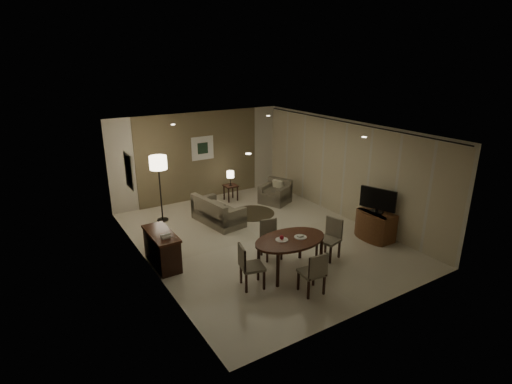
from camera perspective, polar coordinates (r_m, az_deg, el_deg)
room_shell at (r=9.77m, az=-0.62°, el=1.43°), size 5.50×7.00×2.70m
taupe_accent at (r=12.41m, az=-8.07°, el=5.07°), size 3.96×0.03×2.70m
curtain_wall at (r=11.07m, az=12.44°, el=2.93°), size 0.08×6.70×2.58m
curtain_rod at (r=10.79m, az=12.94°, el=9.68°), size 0.03×6.80×0.03m
art_back_frame at (r=12.37m, az=-7.65°, el=6.23°), size 0.72×0.03×0.72m
art_back_canvas at (r=12.36m, az=-7.62°, el=6.22°), size 0.34×0.01×0.34m
art_left_frame at (r=9.34m, az=-17.71°, el=2.89°), size 0.03×0.60×0.80m
art_left_canvas at (r=9.34m, az=-17.62°, el=2.90°), size 0.01×0.46×0.64m
downlight_nl at (r=6.90m, az=-1.11°, el=5.48°), size 0.10×0.10×0.01m
downlight_nr at (r=8.64m, az=15.20°, el=7.58°), size 0.10×0.10×0.01m
downlight_fl at (r=10.10m, az=-11.77°, el=9.42°), size 0.10×0.10×0.01m
downlight_fr at (r=11.36m, az=1.77°, el=10.82°), size 0.10×0.10×0.01m
console_desk at (r=8.84m, az=-13.27°, el=-7.91°), size 0.48×1.20×0.75m
telephone at (r=8.39m, az=-12.81°, el=-6.13°), size 0.20×0.14×0.09m
tv_cabinet at (r=10.23m, az=16.73°, el=-4.56°), size 0.48×0.90×0.70m
flat_tv at (r=9.97m, az=17.02°, el=-1.05°), size 0.36×0.85×0.60m
dining_table at (r=8.39m, az=4.86°, el=-8.99°), size 1.58×0.99×0.74m
chair_near at (r=7.72m, az=7.95°, el=-11.24°), size 0.46×0.46×0.87m
chair_far at (r=8.87m, az=2.23°, el=-6.90°), size 0.48×0.48×0.85m
chair_left at (r=7.81m, az=-0.53°, el=-10.54°), size 0.52×0.52×0.89m
chair_right at (r=8.99m, az=10.32°, el=-6.70°), size 0.53×0.53×0.89m
plate_a at (r=8.15m, az=3.70°, el=-6.83°), size 0.26×0.26×0.02m
plate_b at (r=8.30m, az=6.36°, el=-6.42°), size 0.26×0.26×0.02m
fruit_apple at (r=8.13m, az=3.70°, el=-6.49°), size 0.09×0.09×0.09m
napkin at (r=8.29m, az=6.37°, el=-6.27°), size 0.12×0.08×0.03m
round_rug at (r=11.44m, az=-0.50°, el=-3.04°), size 1.25×1.25×0.01m
sofa at (r=10.76m, az=-5.43°, el=-2.58°), size 1.61×0.98×0.71m
armchair at (r=12.16m, az=2.74°, el=0.03°), size 1.01×1.03×0.70m
side_table at (r=12.42m, az=-3.63°, el=-0.10°), size 0.38×0.38×0.49m
table_lamp at (r=12.26m, az=-3.68°, el=2.08°), size 0.22×0.22×0.50m
floor_lamp at (r=10.96m, az=-13.52°, el=0.41°), size 0.46×0.46×1.81m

